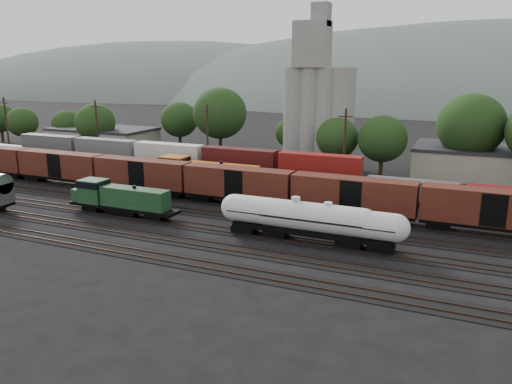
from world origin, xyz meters
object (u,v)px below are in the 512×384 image
at_px(orange_locomotive, 202,174).
at_px(tank_car_a, 295,216).
at_px(green_locomotive, 118,198).
at_px(grain_silo, 317,105).

bearing_deg(orange_locomotive, tank_car_a, -37.07).
xyz_separation_m(green_locomotive, tank_car_a, (23.43, 0.00, 0.40)).
bearing_deg(green_locomotive, tank_car_a, 0.00).
bearing_deg(orange_locomotive, grain_silo, 69.64).
height_order(tank_car_a, orange_locomotive, orange_locomotive).
bearing_deg(green_locomotive, orange_locomotive, 76.61).
distance_m(orange_locomotive, grain_silo, 29.03).
distance_m(tank_car_a, orange_locomotive, 24.88).
height_order(green_locomotive, tank_car_a, tank_car_a).
height_order(green_locomotive, grain_silo, grain_silo).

